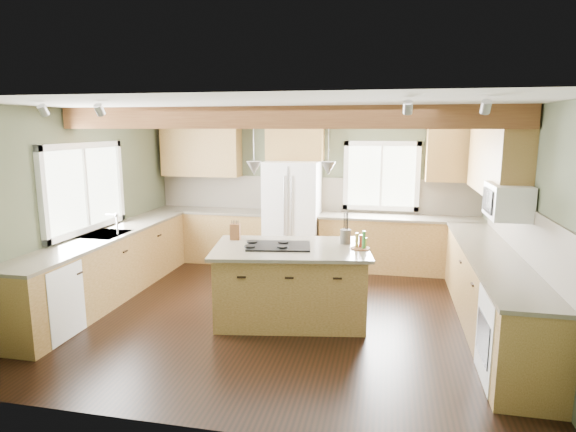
# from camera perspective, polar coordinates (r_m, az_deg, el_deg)

# --- Properties ---
(floor) EXTENTS (5.60, 5.60, 0.00)m
(floor) POSITION_cam_1_polar(r_m,az_deg,el_deg) (6.33, -0.59, -11.40)
(floor) COLOR black
(floor) RESTS_ON ground
(ceiling) EXTENTS (5.60, 5.60, 0.00)m
(ceiling) POSITION_cam_1_polar(r_m,az_deg,el_deg) (5.88, -0.63, 12.83)
(ceiling) COLOR silver
(ceiling) RESTS_ON wall_back
(wall_back) EXTENTS (5.60, 0.00, 5.60)m
(wall_back) POSITION_cam_1_polar(r_m,az_deg,el_deg) (8.40, 3.06, 3.24)
(wall_back) COLOR #474E37
(wall_back) RESTS_ON ground
(wall_left) EXTENTS (0.00, 5.00, 5.00)m
(wall_left) POSITION_cam_1_polar(r_m,az_deg,el_deg) (7.11, -23.24, 1.06)
(wall_left) COLOR #474E37
(wall_left) RESTS_ON ground
(wall_right) EXTENTS (0.00, 5.00, 5.00)m
(wall_right) POSITION_cam_1_polar(r_m,az_deg,el_deg) (6.03, 26.35, -0.74)
(wall_right) COLOR #474E37
(wall_right) RESTS_ON ground
(ceiling_beam) EXTENTS (5.55, 0.26, 0.26)m
(ceiling_beam) POSITION_cam_1_polar(r_m,az_deg,el_deg) (5.74, -0.94, 11.58)
(ceiling_beam) COLOR brown
(ceiling_beam) RESTS_ON ceiling
(soffit_trim) EXTENTS (5.55, 0.20, 0.10)m
(soffit_trim) POSITION_cam_1_polar(r_m,az_deg,el_deg) (8.23, 3.04, 11.74)
(soffit_trim) COLOR brown
(soffit_trim) RESTS_ON ceiling
(backsplash_back) EXTENTS (5.58, 0.03, 0.58)m
(backsplash_back) POSITION_cam_1_polar(r_m,az_deg,el_deg) (8.40, 3.04, 2.62)
(backsplash_back) COLOR brown
(backsplash_back) RESTS_ON wall_back
(backsplash_right) EXTENTS (0.03, 3.70, 0.58)m
(backsplash_right) POSITION_cam_1_polar(r_m,az_deg,el_deg) (6.09, 26.03, -1.48)
(backsplash_right) COLOR brown
(backsplash_right) RESTS_ON wall_right
(base_cab_back_left) EXTENTS (2.02, 0.60, 0.88)m
(base_cab_back_left) POSITION_cam_1_polar(r_m,az_deg,el_deg) (8.72, -9.02, -2.35)
(base_cab_back_left) COLOR brown
(base_cab_back_left) RESTS_ON floor
(counter_back_left) EXTENTS (2.06, 0.64, 0.04)m
(counter_back_left) POSITION_cam_1_polar(r_m,az_deg,el_deg) (8.63, -9.10, 0.63)
(counter_back_left) COLOR #50493B
(counter_back_left) RESTS_ON base_cab_back_left
(base_cab_back_right) EXTENTS (2.62, 0.60, 0.88)m
(base_cab_back_right) POSITION_cam_1_polar(r_m,az_deg,el_deg) (8.17, 13.08, -3.37)
(base_cab_back_right) COLOR brown
(base_cab_back_right) RESTS_ON floor
(counter_back_right) EXTENTS (2.66, 0.64, 0.04)m
(counter_back_right) POSITION_cam_1_polar(r_m,az_deg,el_deg) (8.07, 13.22, -0.20)
(counter_back_right) COLOR #50493B
(counter_back_right) RESTS_ON base_cab_back_right
(base_cab_left) EXTENTS (0.60, 3.70, 0.88)m
(base_cab_left) POSITION_cam_1_polar(r_m,az_deg,el_deg) (7.17, -20.53, -5.73)
(base_cab_left) COLOR brown
(base_cab_left) RESTS_ON floor
(counter_left) EXTENTS (0.64, 3.74, 0.04)m
(counter_left) POSITION_cam_1_polar(r_m,az_deg,el_deg) (7.06, -20.77, -2.14)
(counter_left) COLOR #50493B
(counter_left) RESTS_ON base_cab_left
(base_cab_right) EXTENTS (0.60, 3.70, 0.88)m
(base_cab_right) POSITION_cam_1_polar(r_m,az_deg,el_deg) (6.22, 22.89, -8.35)
(base_cab_right) COLOR brown
(base_cab_right) RESTS_ON floor
(counter_right) EXTENTS (0.64, 3.74, 0.04)m
(counter_right) POSITION_cam_1_polar(r_m,az_deg,el_deg) (6.09, 23.20, -4.25)
(counter_right) COLOR #50493B
(counter_right) RESTS_ON base_cab_right
(upper_cab_back_left) EXTENTS (1.40, 0.35, 0.90)m
(upper_cab_back_left) POSITION_cam_1_polar(r_m,az_deg,el_deg) (8.70, -10.25, 7.64)
(upper_cab_back_left) COLOR brown
(upper_cab_back_left) RESTS_ON wall_back
(upper_cab_over_fridge) EXTENTS (0.96, 0.35, 0.70)m
(upper_cab_over_fridge) POSITION_cam_1_polar(r_m,az_deg,el_deg) (8.21, 0.84, 9.04)
(upper_cab_over_fridge) COLOR brown
(upper_cab_over_fridge) RESTS_ON wall_back
(upper_cab_right) EXTENTS (0.35, 2.20, 0.90)m
(upper_cab_right) POSITION_cam_1_polar(r_m,az_deg,el_deg) (6.79, 23.50, 6.17)
(upper_cab_right) COLOR brown
(upper_cab_right) RESTS_ON wall_right
(upper_cab_back_corner) EXTENTS (0.90, 0.35, 0.90)m
(upper_cab_back_corner) POSITION_cam_1_polar(r_m,az_deg,el_deg) (8.14, 19.26, 7.03)
(upper_cab_back_corner) COLOR brown
(upper_cab_back_corner) RESTS_ON wall_back
(window_left) EXTENTS (0.04, 1.60, 1.05)m
(window_left) POSITION_cam_1_polar(r_m,az_deg,el_deg) (7.11, -23.02, 3.11)
(window_left) COLOR white
(window_left) RESTS_ON wall_left
(window_back) EXTENTS (1.10, 0.04, 1.00)m
(window_back) POSITION_cam_1_polar(r_m,az_deg,el_deg) (8.26, 11.00, 4.68)
(window_back) COLOR white
(window_back) RESTS_ON wall_back
(sink) EXTENTS (0.50, 0.65, 0.03)m
(sink) POSITION_cam_1_polar(r_m,az_deg,el_deg) (7.05, -20.77, -2.10)
(sink) COLOR #262628
(sink) RESTS_ON counter_left
(faucet) EXTENTS (0.02, 0.02, 0.28)m
(faucet) POSITION_cam_1_polar(r_m,az_deg,el_deg) (6.93, -19.59, -1.02)
(faucet) COLOR #B2B2B7
(faucet) RESTS_ON sink
(dishwasher) EXTENTS (0.60, 0.60, 0.84)m
(dishwasher) POSITION_cam_1_polar(r_m,az_deg,el_deg) (6.16, -26.93, -8.96)
(dishwasher) COLOR white
(dishwasher) RESTS_ON floor
(oven) EXTENTS (0.60, 0.72, 0.84)m
(oven) POSITION_cam_1_polar(r_m,az_deg,el_deg) (5.04, 25.59, -13.15)
(oven) COLOR white
(oven) RESTS_ON floor
(microwave) EXTENTS (0.40, 0.70, 0.38)m
(microwave) POSITION_cam_1_polar(r_m,az_deg,el_deg) (5.89, 24.60, 1.62)
(microwave) COLOR white
(microwave) RESTS_ON wall_right
(pendant_left) EXTENTS (0.18, 0.18, 0.16)m
(pendant_left) POSITION_cam_1_polar(r_m,az_deg,el_deg) (5.76, -4.05, 5.68)
(pendant_left) COLOR #B2B2B7
(pendant_left) RESTS_ON ceiling
(pendant_right) EXTENTS (0.18, 0.18, 0.16)m
(pendant_right) POSITION_cam_1_polar(r_m,az_deg,el_deg) (5.73, 4.78, 5.65)
(pendant_right) COLOR #B2B2B7
(pendant_right) RESTS_ON ceiling
(refrigerator) EXTENTS (0.90, 0.74, 1.80)m
(refrigerator) POSITION_cam_1_polar(r_m,az_deg,el_deg) (8.14, 0.54, 0.17)
(refrigerator) COLOR white
(refrigerator) RESTS_ON floor
(island) EXTENTS (1.92, 1.35, 0.88)m
(island) POSITION_cam_1_polar(r_m,az_deg,el_deg) (6.02, 0.34, -8.10)
(island) COLOR brown
(island) RESTS_ON floor
(island_top) EXTENTS (2.05, 1.49, 0.04)m
(island_top) POSITION_cam_1_polar(r_m,az_deg,el_deg) (5.89, 0.34, -3.86)
(island_top) COLOR #50493B
(island_top) RESTS_ON island
(cooktop) EXTENTS (0.84, 0.63, 0.02)m
(cooktop) POSITION_cam_1_polar(r_m,az_deg,el_deg) (5.89, -1.09, -3.56)
(cooktop) COLOR black
(cooktop) RESTS_ON island_top
(knife_block) EXTENTS (0.14, 0.11, 0.21)m
(knife_block) POSITION_cam_1_polar(r_m,az_deg,el_deg) (6.27, -6.28, -1.87)
(knife_block) COLOR brown
(knife_block) RESTS_ON island_top
(utensil_crock) EXTENTS (0.15, 0.15, 0.18)m
(utensil_crock) POSITION_cam_1_polar(r_m,az_deg,el_deg) (6.08, 6.84, -2.43)
(utensil_crock) COLOR #463D38
(utensil_crock) RESTS_ON island_top
(bottle_tray) EXTENTS (0.30, 0.30, 0.21)m
(bottle_tray) POSITION_cam_1_polar(r_m,az_deg,el_deg) (5.83, 8.61, -2.86)
(bottle_tray) COLOR brown
(bottle_tray) RESTS_ON island_top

